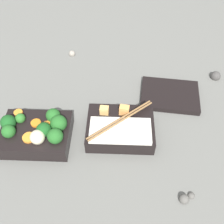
{
  "coord_description": "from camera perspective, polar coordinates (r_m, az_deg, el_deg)",
  "views": [
    {
      "loc": [
        0.1,
        -0.38,
        0.58
      ],
      "look_at": [
        0.08,
        0.06,
        0.04
      ],
      "focal_mm": 42.0,
      "sensor_mm": 36.0,
      "label": 1
    }
  ],
  "objects": [
    {
      "name": "bento_lid",
      "position": [
        0.81,
        12.46,
        3.61
      ],
      "size": [
        0.18,
        0.14,
        0.02
      ],
      "primitive_type": "cube",
      "rotation": [
        0.0,
        0.0,
        -0.1
      ],
      "color": "black",
      "rests_on": "ground_plane"
    },
    {
      "name": "ground_plane",
      "position": [
        0.7,
        -6.83,
        -6.18
      ],
      "size": [
        3.0,
        3.0,
        0.0
      ],
      "primitive_type": "plane",
      "color": "slate"
    },
    {
      "name": "bento_tray_vegetable",
      "position": [
        0.7,
        -15.99,
        -4.29
      ],
      "size": [
        0.17,
        0.13,
        0.08
      ],
      "color": "black",
      "rests_on": "ground_plane"
    },
    {
      "name": "pebble_2",
      "position": [
        0.95,
        -8.69,
        12.45
      ],
      "size": [
        0.02,
        0.02,
        0.02
      ],
      "primitive_type": "sphere",
      "color": "gray",
      "rests_on": "ground_plane"
    },
    {
      "name": "pebble_1",
      "position": [
        0.64,
        15.38,
        -17.78
      ],
      "size": [
        0.02,
        0.02,
        0.02
      ],
      "primitive_type": "sphere",
      "color": "#595651",
      "rests_on": "ground_plane"
    },
    {
      "name": "pebble_3",
      "position": [
        0.65,
        16.92,
        -16.92
      ],
      "size": [
        0.02,
        0.02,
        0.02
      ],
      "primitive_type": "sphere",
      "color": "#595651",
      "rests_on": "ground_plane"
    },
    {
      "name": "pebble_0",
      "position": [
        0.91,
        21.59,
        7.3
      ],
      "size": [
        0.03,
        0.03,
        0.03
      ],
      "primitive_type": "sphere",
      "color": "#474442",
      "rests_on": "ground_plane"
    },
    {
      "name": "bento_tray_rice",
      "position": [
        0.69,
        1.79,
        -3.56
      ],
      "size": [
        0.17,
        0.14,
        0.07
      ],
      "color": "black",
      "rests_on": "ground_plane"
    }
  ]
}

